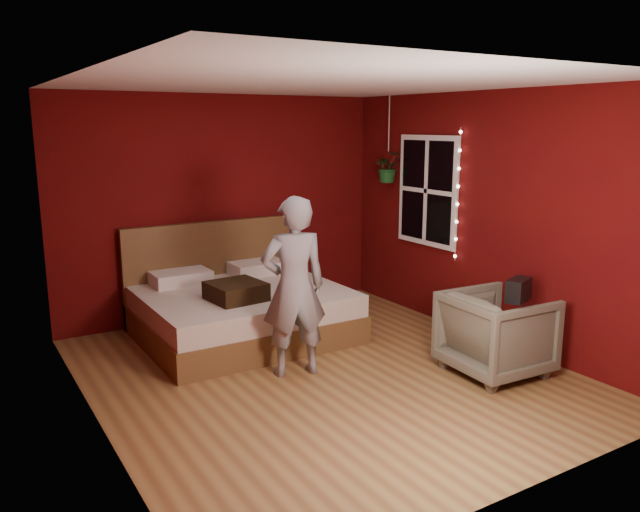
{
  "coord_description": "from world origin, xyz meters",
  "views": [
    {
      "loc": [
        -2.87,
        -4.59,
        2.26
      ],
      "look_at": [
        0.2,
        0.4,
        1.02
      ],
      "focal_mm": 35.0,
      "sensor_mm": 36.0,
      "label": 1
    }
  ],
  "objects": [
    {
      "name": "handbag",
      "position": [
        1.29,
        -1.08,
        0.86
      ],
      "size": [
        0.31,
        0.23,
        0.2
      ],
      "primitive_type": "cube",
      "rotation": [
        0.0,
        0.0,
        0.37
      ],
      "color": "black",
      "rests_on": "armchair"
    },
    {
      "name": "fairy_lights",
      "position": [
        1.94,
        0.37,
        1.5
      ],
      "size": [
        0.04,
        0.04,
        1.45
      ],
      "color": "silver",
      "rests_on": "room_walls"
    },
    {
      "name": "person",
      "position": [
        -0.23,
        0.15,
        0.82
      ],
      "size": [
        0.67,
        0.52,
        1.65
      ],
      "primitive_type": "imported",
      "rotation": [
        0.0,
        0.0,
        2.92
      ],
      "color": "gray",
      "rests_on": "ground"
    },
    {
      "name": "armchair",
      "position": [
        1.34,
        -0.82,
        0.38
      ],
      "size": [
        0.89,
        0.87,
        0.77
      ],
      "primitive_type": "imported",
      "rotation": [
        0.0,
        0.0,
        1.51
      ],
      "color": "#676151",
      "rests_on": "ground"
    },
    {
      "name": "room_walls",
      "position": [
        0.0,
        0.0,
        1.68
      ],
      "size": [
        4.04,
        4.54,
        2.62
      ],
      "color": "#550B09",
      "rests_on": "ground"
    },
    {
      "name": "bed",
      "position": [
        -0.21,
        1.41,
        0.3
      ],
      "size": [
        2.09,
        1.78,
        1.15
      ],
      "color": "brown",
      "rests_on": "ground"
    },
    {
      "name": "floor",
      "position": [
        0.0,
        0.0,
        0.0
      ],
      "size": [
        4.5,
        4.5,
        0.0
      ],
      "primitive_type": "plane",
      "color": "olive",
      "rests_on": "ground"
    },
    {
      "name": "throw_pillow",
      "position": [
        -0.42,
        1.01,
        0.61
      ],
      "size": [
        0.55,
        0.55,
        0.18
      ],
      "primitive_type": "cube",
      "rotation": [
        0.0,
        0.0,
        0.09
      ],
      "color": "black",
      "rests_on": "bed"
    },
    {
      "name": "window",
      "position": [
        1.97,
        0.9,
        1.5
      ],
      "size": [
        0.05,
        0.97,
        1.27
      ],
      "color": "white",
      "rests_on": "room_walls"
    },
    {
      "name": "hanging_plant",
      "position": [
        1.88,
        1.54,
        1.74
      ],
      "size": [
        0.41,
        0.38,
        1.05
      ],
      "color": "silver",
      "rests_on": "room_walls"
    }
  ]
}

